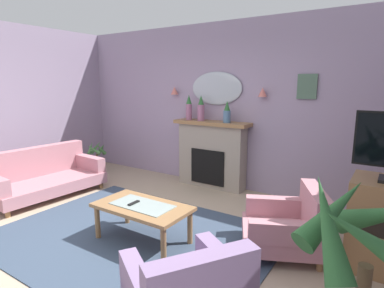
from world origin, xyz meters
The scene contains 17 objects.
floor centered at (0.00, 0.00, -0.05)m, with size 7.25×6.05×0.10m, color tan.
wall_back centered at (0.00, 2.57, 1.40)m, with size 7.25×0.10×2.80m, color #9E8CA8.
patterned_rug centered at (0.00, 0.20, 0.01)m, with size 3.20×2.40×0.01m, color #38475B.
fireplace centered at (-0.17, 2.35, 0.57)m, with size 1.36×0.36×1.16m.
mantel_vase_right centered at (-0.62, 2.32, 1.37)m, with size 0.11×0.11×0.44m.
mantel_vase_centre centered at (-0.37, 2.32, 1.36)m, with size 0.12×0.12×0.43m.
mantel_vase_left centered at (0.13, 2.32, 1.32)m, with size 0.12×0.12×0.36m.
wall_mirror centered at (-0.17, 2.49, 1.71)m, with size 0.96×0.06×0.56m, color #B2BCC6.
wall_sconce_left centered at (-1.02, 2.44, 1.66)m, with size 0.14×0.14×0.14m, color #D17066.
wall_sconce_right centered at (0.68, 2.44, 1.66)m, with size 0.14×0.14×0.14m, color #D17066.
framed_picture centered at (1.33, 2.50, 1.75)m, with size 0.28×0.03×0.36m, color #4C6B56.
coffee_table centered at (0.16, 0.20, 0.38)m, with size 1.10×0.60×0.45m.
tv_remote centered at (0.06, 0.17, 0.45)m, with size 0.04×0.16×0.02m, color black.
floral_couch centered at (-2.23, 0.48, 0.32)m, with size 0.97×1.77×0.76m.
armchair_in_corner centered at (1.63, 0.91, 0.31)m, with size 1.08×1.07×0.71m.
potted_plant_tall_palm centered at (2.42, -0.40, 0.63)m, with size 0.80×0.80×1.31m.
potted_plant_small_fern centered at (-2.52, 1.82, 0.31)m, with size 0.41×0.41×0.65m.
Camera 1 is at (2.49, -2.32, 1.81)m, focal length 29.58 mm.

